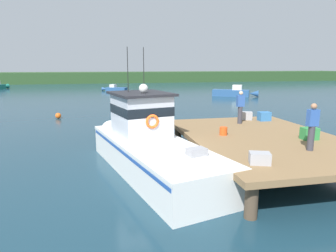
# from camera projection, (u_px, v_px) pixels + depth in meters

# --- Properties ---
(ground_plane) EXTENTS (200.00, 200.00, 0.00)m
(ground_plane) POSITION_uv_depth(u_px,v_px,m) (148.00, 172.00, 11.72)
(ground_plane) COLOR #193847
(dock) EXTENTS (6.00, 9.00, 1.20)m
(dock) POSITION_uv_depth(u_px,v_px,m) (263.00, 139.00, 12.49)
(dock) COLOR #4C3D2D
(dock) RESTS_ON ground
(main_fishing_boat) EXTENTS (4.48, 9.94, 4.80)m
(main_fishing_boat) POSITION_uv_depth(u_px,v_px,m) (148.00, 144.00, 12.00)
(main_fishing_boat) COLOR white
(main_fishing_boat) RESTS_ON ground
(crate_stack_near_edge) EXTENTS (0.71, 0.61, 0.34)m
(crate_stack_near_edge) POSITION_uv_depth(u_px,v_px,m) (260.00, 158.00, 8.98)
(crate_stack_near_edge) COLOR #9E9EA3
(crate_stack_near_edge) RESTS_ON dock
(crate_single_by_cleat) EXTENTS (0.60, 0.44, 0.46)m
(crate_single_by_cleat) POSITION_uv_depth(u_px,v_px,m) (264.00, 116.00, 15.90)
(crate_single_by_cleat) COLOR #3370B2
(crate_single_by_cleat) RESTS_ON dock
(crate_stack_mid_dock) EXTENTS (0.72, 0.64, 0.42)m
(crate_stack_mid_dock) POSITION_uv_depth(u_px,v_px,m) (246.00, 116.00, 16.21)
(crate_stack_mid_dock) COLOR #9E9EA3
(crate_stack_mid_dock) RESTS_ON dock
(crate_single_far) EXTENTS (0.62, 0.47, 0.47)m
(crate_single_far) POSITION_uv_depth(u_px,v_px,m) (310.00, 134.00, 11.91)
(crate_single_far) COLOR #2D8442
(crate_single_far) RESTS_ON dock
(bait_bucket) EXTENTS (0.32, 0.32, 0.34)m
(bait_bucket) POSITION_uv_depth(u_px,v_px,m) (223.00, 131.00, 12.66)
(bait_bucket) COLOR #E04C19
(bait_bucket) RESTS_ON dock
(deckhand_by_the_boat) EXTENTS (0.36, 0.22, 1.63)m
(deckhand_by_the_boat) POSITION_uv_depth(u_px,v_px,m) (240.00, 106.00, 15.01)
(deckhand_by_the_boat) COLOR #383842
(deckhand_by_the_boat) RESTS_ON dock
(deckhand_further_back) EXTENTS (0.36, 0.22, 1.63)m
(deckhand_further_back) POSITION_uv_depth(u_px,v_px,m) (312.00, 126.00, 10.26)
(deckhand_further_back) COLOR #383842
(deckhand_further_back) RESTS_ON dock
(moored_boat_off_the_point) EXTENTS (5.69, 3.92, 1.50)m
(moored_boat_off_the_point) POSITION_uv_depth(u_px,v_px,m) (234.00, 92.00, 39.82)
(moored_boat_off_the_point) COLOR #285184
(moored_boat_off_the_point) RESTS_ON ground
(moored_boat_mid_harbor) EXTENTS (4.01, 2.86, 1.06)m
(moored_boat_mid_harbor) POSITION_uv_depth(u_px,v_px,m) (115.00, 89.00, 47.60)
(moored_boat_mid_harbor) COLOR #285184
(moored_boat_mid_harbor) RESTS_ON ground
(mooring_buoy_outer) EXTENTS (0.44, 0.44, 0.44)m
(mooring_buoy_outer) POSITION_uv_depth(u_px,v_px,m) (58.00, 116.00, 23.44)
(mooring_buoy_outer) COLOR #EA5B19
(mooring_buoy_outer) RESTS_ON ground
(mooring_buoy_inshore) EXTENTS (0.37, 0.37, 0.37)m
(mooring_buoy_inshore) POSITION_uv_depth(u_px,v_px,m) (168.00, 100.00, 34.21)
(mooring_buoy_inshore) COLOR red
(mooring_buoy_inshore) RESTS_ON ground
(mooring_buoy_channel_marker) EXTENTS (0.47, 0.47, 0.47)m
(mooring_buoy_channel_marker) POSITION_uv_depth(u_px,v_px,m) (138.00, 97.00, 36.60)
(mooring_buoy_channel_marker) COLOR #EA5B19
(mooring_buoy_channel_marker) RESTS_ON ground
(far_shoreline) EXTENTS (120.00, 8.00, 2.40)m
(far_shoreline) POSITION_uv_depth(u_px,v_px,m) (109.00, 77.00, 70.90)
(far_shoreline) COLOR #284723
(far_shoreline) RESTS_ON ground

